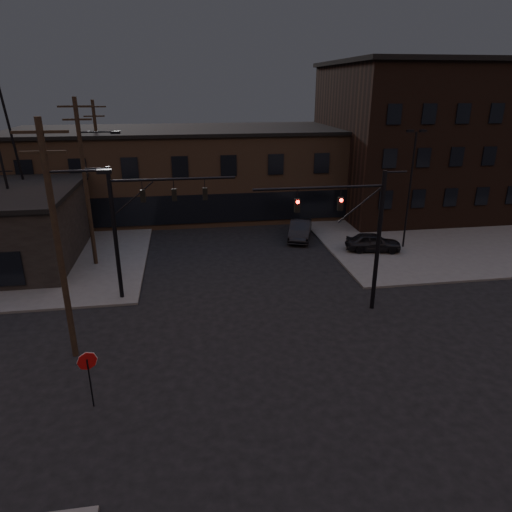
{
  "coord_description": "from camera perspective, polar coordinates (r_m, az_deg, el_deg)",
  "views": [
    {
      "loc": [
        -3.88,
        -17.96,
        12.14
      ],
      "look_at": [
        -0.28,
        4.84,
        3.5
      ],
      "focal_mm": 32.0,
      "sensor_mm": 36.0,
      "label": 1
    }
  ],
  "objects": [
    {
      "name": "lot_light_a",
      "position": [
        36.74,
        18.79,
        9.05
      ],
      "size": [
        1.5,
        0.28,
        9.14
      ],
      "color": "black",
      "rests_on": "ground"
    },
    {
      "name": "sidewalk_ne",
      "position": [
        49.11,
        23.26,
        4.62
      ],
      "size": [
        30.0,
        30.0,
        0.15
      ],
      "primitive_type": "cube",
      "color": "#474744",
      "rests_on": "ground"
    },
    {
      "name": "lot_light_b",
      "position": [
        43.97,
        22.9,
        10.27
      ],
      "size": [
        1.5,
        0.28,
        9.14
      ],
      "color": "black",
      "rests_on": "ground"
    },
    {
      "name": "traffic_signal_near",
      "position": [
        25.33,
        12.84,
        3.47
      ],
      "size": [
        7.12,
        0.24,
        8.0
      ],
      "color": "black",
      "rests_on": "ground"
    },
    {
      "name": "parked_car_lot_b",
      "position": [
        49.84,
        19.83,
        6.13
      ],
      "size": [
        4.69,
        3.03,
        1.26
      ],
      "primitive_type": "imported",
      "rotation": [
        0.0,
        0.0,
        1.88
      ],
      "color": "silver",
      "rests_on": "sidewalk_ne"
    },
    {
      "name": "traffic_signal_far",
      "position": [
        27.07,
        -14.71,
        4.58
      ],
      "size": [
        7.12,
        0.24,
        8.0
      ],
      "color": "black",
      "rests_on": "ground"
    },
    {
      "name": "utility_pole_near",
      "position": [
        21.65,
        -23.43,
        1.95
      ],
      "size": [
        3.7,
        0.28,
        11.0
      ],
      "color": "black",
      "rests_on": "ground"
    },
    {
      "name": "parked_car_lot_a",
      "position": [
        36.21,
        14.43,
        1.7
      ],
      "size": [
        4.4,
        2.49,
        1.41
      ],
      "primitive_type": "imported",
      "rotation": [
        0.0,
        0.0,
        1.36
      ],
      "color": "black",
      "rests_on": "sidewalk_ne"
    },
    {
      "name": "car_crossing",
      "position": [
        38.52,
        5.54,
        3.29
      ],
      "size": [
        3.11,
        5.07,
        1.58
      ],
      "primitive_type": "imported",
      "rotation": [
        0.0,
        0.0,
        -0.33
      ],
      "color": "black",
      "rests_on": "ground"
    },
    {
      "name": "utility_pole_mid",
      "position": [
        33.18,
        -20.47,
        8.8
      ],
      "size": [
        3.7,
        0.28,
        11.5
      ],
      "color": "black",
      "rests_on": "ground"
    },
    {
      "name": "ground",
      "position": [
        22.02,
        2.75,
        -12.96
      ],
      "size": [
        140.0,
        140.0,
        0.0
      ],
      "primitive_type": "plane",
      "color": "black",
      "rests_on": "ground"
    },
    {
      "name": "building_right",
      "position": [
        51.27,
        22.02,
        13.33
      ],
      "size": [
        22.0,
        16.0,
        14.0
      ],
      "primitive_type": "cube",
      "color": "black",
      "rests_on": "ground"
    },
    {
      "name": "building_row",
      "position": [
        46.83,
        -4.15,
        10.46
      ],
      "size": [
        40.0,
        12.0,
        8.0
      ],
      "primitive_type": "cube",
      "color": "brown",
      "rests_on": "ground"
    },
    {
      "name": "stop_sign",
      "position": [
        19.45,
        -20.26,
        -12.88
      ],
      "size": [
        0.72,
        0.33,
        2.48
      ],
      "color": "black",
      "rests_on": "ground"
    },
    {
      "name": "utility_pole_far",
      "position": [
        45.07,
        -19.0,
        11.33
      ],
      "size": [
        2.2,
        0.28,
        11.0
      ],
      "color": "black",
      "rests_on": "ground"
    }
  ]
}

